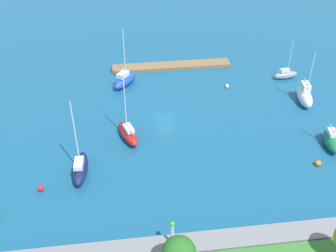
{
  "coord_description": "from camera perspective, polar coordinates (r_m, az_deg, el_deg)",
  "views": [
    {
      "loc": [
        6.74,
        56.34,
        39.62
      ],
      "look_at": [
        0.0,
        4.33,
        1.5
      ],
      "focal_mm": 43.97,
      "sensor_mm": 36.0,
      "label": 1
    }
  ],
  "objects": [
    {
      "name": "sailboat_red_mid_basin",
      "position": [
        64.21,
        -5.58,
        -0.97
      ],
      "size": [
        3.81,
        6.73,
        11.48
      ],
      "rotation": [
        0.0,
        0.0,
        5.02
      ],
      "color": "red",
      "rests_on": "water"
    },
    {
      "name": "sailboat_gray_lone_south",
      "position": [
        83.44,
        15.99,
        6.88
      ],
      "size": [
        4.96,
        2.06,
        8.26
      ],
      "rotation": [
        0.0,
        0.0,
        3.26
      ],
      "color": "gray",
      "rests_on": "water"
    },
    {
      "name": "sailboat_green_east_end",
      "position": [
        67.2,
        21.71,
        -1.9
      ],
      "size": [
        2.74,
        5.75,
        8.95
      ],
      "rotation": [
        0.0,
        0.0,
        1.42
      ],
      "color": "#19724C",
      "rests_on": "water"
    },
    {
      "name": "sailboat_white_far_south",
      "position": [
        76.43,
        18.43,
        4.01
      ],
      "size": [
        2.96,
        6.48,
        9.84
      ],
      "rotation": [
        0.0,
        0.0,
        1.44
      ],
      "color": "white",
      "rests_on": "water"
    },
    {
      "name": "sailboat_blue_by_breakwater",
      "position": [
        78.32,
        -5.99,
        6.41
      ],
      "size": [
        5.65,
        6.6,
        10.96
      ],
      "rotation": [
        0.0,
        0.0,
        4.09
      ],
      "color": "#2347B2",
      "rests_on": "water"
    },
    {
      "name": "mooring_buoy_red",
      "position": [
        58.4,
        -17.27,
        -8.23
      ],
      "size": [
        0.82,
        0.82,
        0.82
      ],
      "primitive_type": "sphere",
      "color": "red",
      "rests_on": "water"
    },
    {
      "name": "water",
      "position": [
        69.2,
        -0.46,
        1.09
      ],
      "size": [
        160.0,
        160.0,
        0.0
      ],
      "primitive_type": "plane",
      "color": "#19567F",
      "rests_on": "ground"
    },
    {
      "name": "harbor_beacon",
      "position": [
        47.28,
        0.58,
        -14.42
      ],
      "size": [
        0.56,
        0.56,
        3.73
      ],
      "color": "silver",
      "rests_on": "breakwater"
    },
    {
      "name": "sailboat_navy_far_north",
      "position": [
        58.87,
        -12.06,
        -5.69
      ],
      "size": [
        2.42,
        6.96,
        11.96
      ],
      "rotation": [
        0.0,
        0.0,
        4.65
      ],
      "color": "#141E4C",
      "rests_on": "water"
    },
    {
      "name": "mooring_buoy_orange",
      "position": [
        63.32,
        20.08,
        -4.86
      ],
      "size": [
        0.88,
        0.88,
        0.88
      ],
      "primitive_type": "sphere",
      "color": "orange",
      "rests_on": "water"
    },
    {
      "name": "mooring_buoy_white",
      "position": [
        78.24,
        8.19,
        5.5
      ],
      "size": [
        0.73,
        0.73,
        0.73
      ],
      "primitive_type": "sphere",
      "color": "white",
      "rests_on": "water"
    },
    {
      "name": "pier_dock",
      "position": [
        84.71,
        0.49,
        8.35
      ],
      "size": [
        24.05,
        2.99,
        0.6
      ],
      "primitive_type": "cube",
      "color": "olive",
      "rests_on": "ground"
    },
    {
      "name": "breakwater",
      "position": [
        49.63,
        3.43,
        -16.08
      ],
      "size": [
        71.81,
        2.77,
        1.03
      ],
      "primitive_type": "cube",
      "color": "gray",
      "rests_on": "ground"
    }
  ]
}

